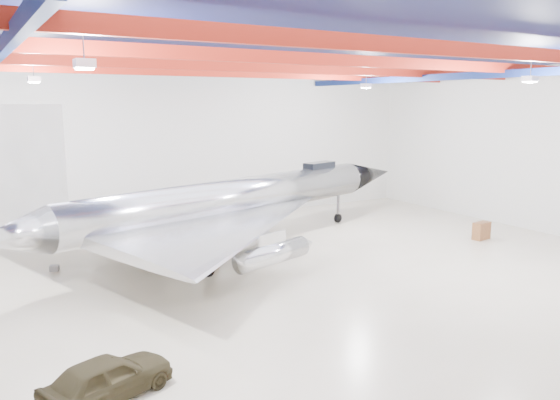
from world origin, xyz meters
TOP-DOWN VIEW (x-y plane):
  - floor at (0.00, 0.00)m, footprint 40.00×40.00m
  - wall_back at (0.00, 15.00)m, footprint 40.00×0.00m
  - wall_right at (20.00, 0.00)m, footprint 0.00×30.00m
  - ceiling at (0.00, 0.00)m, footprint 40.00×40.00m
  - ceiling_structure at (0.00, 0.00)m, footprint 39.50×29.50m
  - jet_aircraft at (0.32, 5.86)m, footprint 30.55×22.29m
  - jeep at (-10.15, -7.30)m, footprint 4.29×2.88m
  - desk at (14.92, 0.14)m, footprint 1.28×0.76m
  - crate_ply at (-3.79, 5.62)m, footprint 0.68×0.61m
  - toolbox_red at (-0.77, 8.00)m, footprint 0.61×0.54m
  - crate_small at (-9.63, 6.76)m, footprint 0.52×0.48m
  - tool_chest at (3.71, 3.81)m, footprint 0.56×0.56m
  - oil_barrel at (-2.41, 3.05)m, footprint 0.63×0.53m
  - spares_box at (-0.20, 8.07)m, footprint 0.49×0.49m

SIDE VIEW (x-z plane):
  - floor at x=0.00m, z-range 0.00..0.00m
  - crate_small at x=-9.63m, z-range 0.00..0.30m
  - spares_box at x=-0.20m, z-range 0.00..0.34m
  - toolbox_red at x=-0.77m, z-range 0.00..0.36m
  - crate_ply at x=-3.79m, z-range 0.00..0.39m
  - oil_barrel at x=-2.41m, z-range 0.00..0.40m
  - tool_chest at x=3.71m, z-range 0.00..0.40m
  - desk at x=14.92m, z-range 0.00..1.11m
  - jeep at x=-10.15m, z-range 0.00..1.36m
  - jet_aircraft at x=0.32m, z-range -1.47..7.07m
  - wall_back at x=0.00m, z-range -14.50..25.50m
  - wall_right at x=20.00m, z-range -9.50..20.50m
  - ceiling_structure at x=0.00m, z-range 9.79..10.86m
  - ceiling at x=0.00m, z-range 11.00..11.00m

